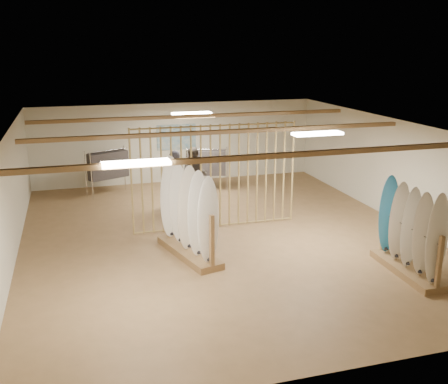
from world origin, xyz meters
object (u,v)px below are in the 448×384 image
object	(u,v)px
rack_right	(409,243)
shopper_a	(175,175)
clothing_rack_a	(108,165)
rack_left	(189,226)
clothing_rack_b	(207,163)
shopper_b	(194,171)

from	to	relation	value
rack_right	shopper_a	xyz separation A→B (m)	(-3.86, 6.04, 0.32)
clothing_rack_a	shopper_a	xyz separation A→B (m)	(1.80, -2.03, 0.02)
rack_left	shopper_a	xyz separation A→B (m)	(0.43, 3.75, 0.27)
clothing_rack_b	shopper_b	xyz separation A→B (m)	(-0.69, -1.11, 0.03)
rack_right	shopper_b	bearing A→B (deg)	117.31
shopper_a	rack_left	bearing A→B (deg)	99.86
clothing_rack_a	shopper_b	distance (m)	2.92
clothing_rack_b	shopper_a	world-z (taller)	shopper_a
rack_left	shopper_a	size ratio (longest dim) A/B	1.17
clothing_rack_b	rack_left	bearing A→B (deg)	-93.01
clothing_rack_b	shopper_b	size ratio (longest dim) A/B	0.75
rack_left	clothing_rack_a	size ratio (longest dim) A/B	1.54
clothing_rack_b	shopper_a	size ratio (longest dim) A/B	0.72
clothing_rack_a	clothing_rack_b	size ratio (longest dim) A/B	1.05
rack_right	shopper_b	distance (m)	7.32
rack_right	clothing_rack_a	world-z (taller)	rack_right
clothing_rack_b	shopper_a	xyz separation A→B (m)	(-1.42, -1.68, 0.06)
rack_right	clothing_rack_a	xyz separation A→B (m)	(-5.65, 8.07, 0.30)
clothing_rack_b	shopper_a	distance (m)	2.20
rack_left	clothing_rack_b	xyz separation A→B (m)	(1.85, 5.44, 0.21)
shopper_b	rack_left	bearing A→B (deg)	-78.37
clothing_rack_a	clothing_rack_b	xyz separation A→B (m)	(3.22, -0.35, -0.05)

